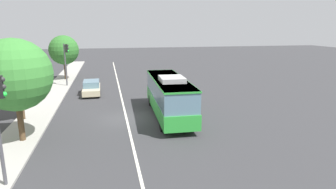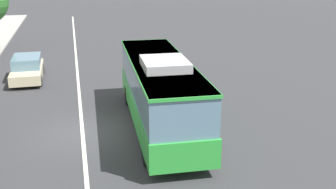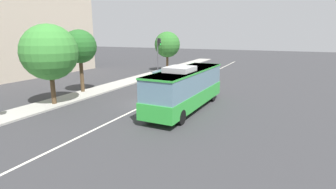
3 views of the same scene
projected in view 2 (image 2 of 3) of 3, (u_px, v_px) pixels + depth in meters
The scene contains 4 objects.
ground_plane at pixel (82, 133), 18.34m from camera, with size 160.00×160.00×0.00m, color #333335.
lane_centre_line at pixel (82, 133), 18.34m from camera, with size 76.00×0.16×0.01m, color silver.
transit_bus at pixel (160, 90), 18.32m from camera, with size 10.08×2.84×3.46m.
sedan_beige at pixel (27, 69), 25.99m from camera, with size 4.53×1.87×1.46m.
Camera 2 is at (-17.28, 0.09, 7.42)m, focal length 44.39 mm.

